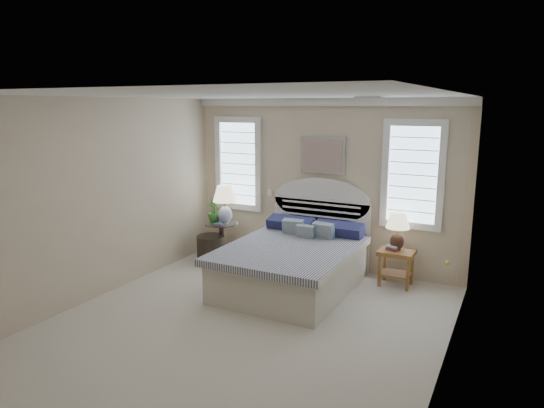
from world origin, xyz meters
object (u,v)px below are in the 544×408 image
at_px(lamp_right, 398,227).
at_px(lamp_left, 225,200).
at_px(floor_pot, 211,248).
at_px(bed, 295,261).
at_px(side_table_left, 222,237).
at_px(nightstand_right, 396,260).

bearing_deg(lamp_right, lamp_left, -177.20).
bearing_deg(floor_pot, bed, -13.51).
bearing_deg(lamp_right, floor_pot, -173.97).
height_order(bed, side_table_left, bed).
bearing_deg(side_table_left, lamp_left, 8.89).
xyz_separation_m(nightstand_right, floor_pot, (-3.06, -0.27, -0.17)).
xyz_separation_m(side_table_left, nightstand_right, (2.95, 0.10, -0.00)).
bearing_deg(floor_pot, side_table_left, 57.80).
xyz_separation_m(bed, nightstand_right, (1.30, 0.69, 0.00)).
bearing_deg(nightstand_right, floor_pot, -174.95).
bearing_deg(lamp_right, bed, -149.90).
relative_size(nightstand_right, floor_pot, 1.12).
bearing_deg(bed, floor_pot, 166.49).
distance_m(bed, floor_pot, 1.82).
distance_m(floor_pot, lamp_right, 3.13).
height_order(nightstand_right, floor_pot, nightstand_right).
bearing_deg(nightstand_right, bed, -151.97).
height_order(side_table_left, lamp_left, lamp_left).
relative_size(bed, lamp_right, 4.05).
distance_m(lamp_left, lamp_right, 2.87).
relative_size(lamp_left, lamp_right, 1.16).
bearing_deg(side_table_left, bed, -19.74).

